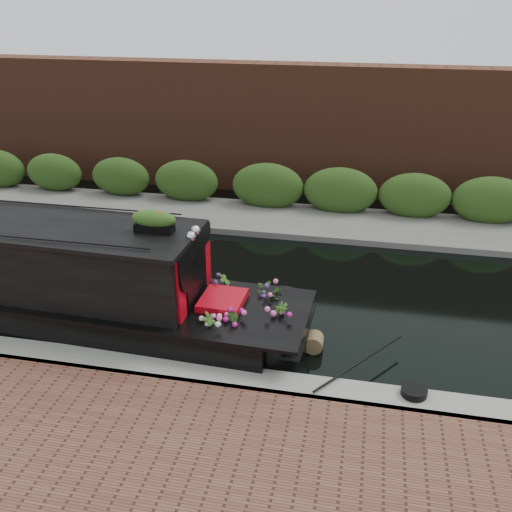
# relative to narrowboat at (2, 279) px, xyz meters

# --- Properties ---
(ground) EXTENTS (80.00, 80.00, 0.00)m
(ground) POSITION_rel_narrowboat_xyz_m (3.91, 1.92, -0.82)
(ground) COLOR black
(ground) RESTS_ON ground
(near_bank_coping) EXTENTS (40.00, 0.60, 0.50)m
(near_bank_coping) POSITION_rel_narrowboat_xyz_m (3.91, -1.38, -0.82)
(near_bank_coping) COLOR gray
(near_bank_coping) RESTS_ON ground
(far_bank_path) EXTENTS (40.00, 2.40, 0.34)m
(far_bank_path) POSITION_rel_narrowboat_xyz_m (3.91, 6.12, -0.82)
(far_bank_path) COLOR #63625E
(far_bank_path) RESTS_ON ground
(far_hedge) EXTENTS (40.00, 1.10, 2.80)m
(far_hedge) POSITION_rel_narrowboat_xyz_m (3.91, 7.02, -0.82)
(far_hedge) COLOR #294818
(far_hedge) RESTS_ON ground
(far_brick_wall) EXTENTS (40.00, 1.00, 8.00)m
(far_brick_wall) POSITION_rel_narrowboat_xyz_m (3.91, 9.12, -0.82)
(far_brick_wall) COLOR #562D1D
(far_brick_wall) RESTS_ON ground
(narrowboat) EXTENTS (11.81, 2.50, 2.76)m
(narrowboat) POSITION_rel_narrowboat_xyz_m (0.00, 0.00, 0.00)
(narrowboat) COLOR black
(narrowboat) RESTS_ON ground
(rope_fender) EXTENTS (0.34, 0.34, 0.34)m
(rope_fender) POSITION_rel_narrowboat_xyz_m (6.26, -0.00, -0.65)
(rope_fender) COLOR brown
(rope_fender) RESTS_ON ground
(coiled_mooring_rope) EXTENTS (0.42, 0.42, 0.12)m
(coiled_mooring_rope) POSITION_rel_narrowboat_xyz_m (7.98, -1.27, -0.51)
(coiled_mooring_rope) COLOR black
(coiled_mooring_rope) RESTS_ON near_bank_coping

